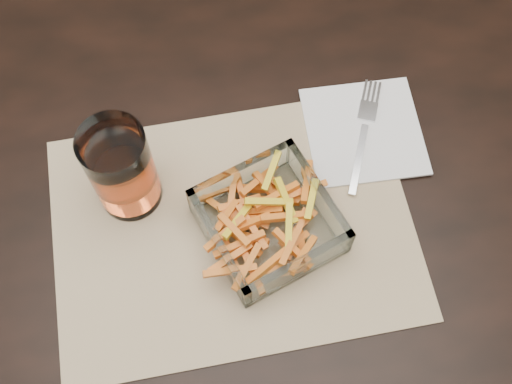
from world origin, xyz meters
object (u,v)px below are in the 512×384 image
at_px(dining_table, 298,246).
at_px(glass_bowl, 269,223).
at_px(fork, 364,131).
at_px(tumbler, 122,171).

xyz_separation_m(dining_table, glass_bowl, (-0.04, -0.00, 0.11)).
distance_m(glass_bowl, fork, 0.19).
height_order(dining_table, glass_bowl, glass_bowl).
relative_size(dining_table, glass_bowl, 8.38).
bearing_deg(glass_bowl, dining_table, 6.26).
relative_size(glass_bowl, tumbler, 1.37).
bearing_deg(tumbler, glass_bowl, -24.52).
bearing_deg(tumbler, fork, 7.81).
relative_size(dining_table, fork, 9.34).
distance_m(dining_table, fork, 0.18).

